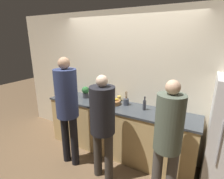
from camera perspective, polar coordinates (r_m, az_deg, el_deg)
ground_plane at (r=3.38m, az=-1.26°, el=-22.33°), size 14.00×14.00×0.00m
wall_back at (r=3.31m, az=4.34°, el=2.17°), size 5.20×0.06×2.60m
counter at (r=3.37m, az=1.80°, el=-12.67°), size 2.78×0.63×0.95m
person_left at (r=2.90m, az=-14.47°, el=-4.34°), size 0.36×0.36×1.85m
person_center at (r=2.55m, az=-3.11°, el=-9.77°), size 0.36×0.36×1.65m
person_right at (r=2.27m, az=17.80°, el=-14.16°), size 0.33×0.33×1.68m
fruit_bowl at (r=3.19m, az=0.35°, el=-4.11°), size 0.27×0.27×0.11m
utensil_crock at (r=3.16m, az=4.63°, el=-3.90°), size 0.10×0.10×0.25m
bottle_dark at (r=2.98m, az=10.53°, el=-4.92°), size 0.05×0.05×0.23m
cup_black at (r=3.79m, az=-16.99°, el=-1.27°), size 0.08×0.08×0.10m
cup_yellow at (r=3.35m, az=2.30°, el=-2.94°), size 0.07×0.07×0.10m
potted_plant at (r=3.55m, az=-8.65°, el=-0.70°), size 0.15×0.15×0.23m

